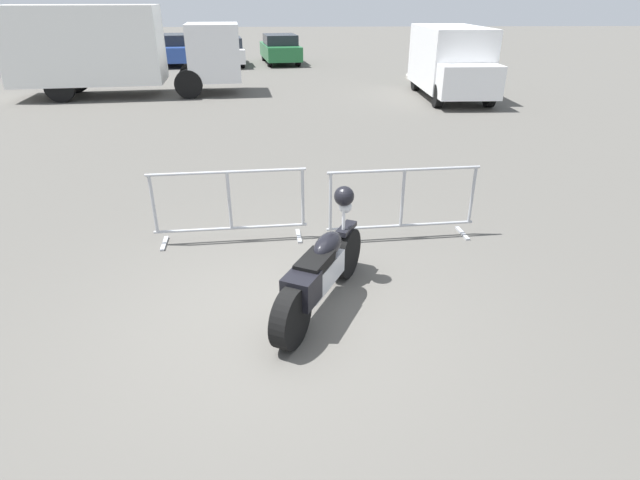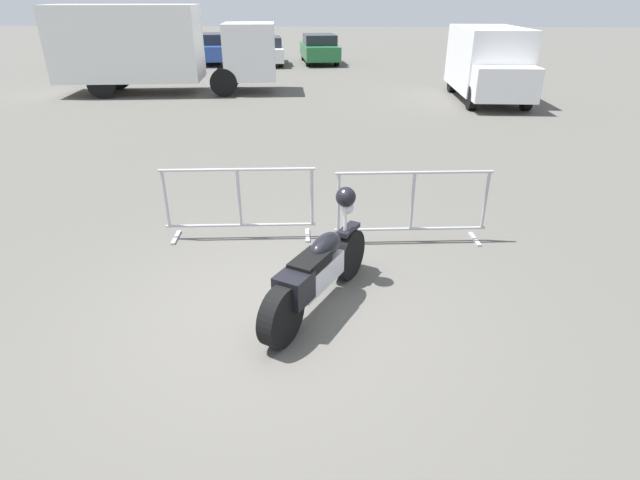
% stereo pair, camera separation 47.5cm
% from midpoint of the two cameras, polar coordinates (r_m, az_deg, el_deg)
% --- Properties ---
extents(ground_plane, '(120.00, 120.00, 0.00)m').
position_cam_midpoint_polar(ground_plane, '(5.67, -3.03, -8.58)').
color(ground_plane, '#54514C').
extents(motorcycle, '(1.10, 2.05, 1.24)m').
position_cam_midpoint_polar(motorcycle, '(5.57, 2.23, -3.51)').
color(motorcycle, black).
rests_on(motorcycle, ground).
extents(crowd_barrier_near, '(2.18, 0.62, 1.07)m').
position_cam_midpoint_polar(crowd_barrier_near, '(7.24, -7.34, 4.22)').
color(crowd_barrier_near, '#9EA0A5').
rests_on(crowd_barrier_near, ground).
extents(crowd_barrier_far, '(2.18, 0.62, 1.07)m').
position_cam_midpoint_polar(crowd_barrier_far, '(7.22, 12.33, 3.77)').
color(crowd_barrier_far, '#9EA0A5').
rests_on(crowd_barrier_far, ground).
extents(box_truck, '(7.92, 3.20, 2.98)m').
position_cam_midpoint_polar(box_truck, '(19.98, -17.75, 20.38)').
color(box_truck, white).
rests_on(box_truck, ground).
extents(delivery_van, '(2.01, 5.00, 2.31)m').
position_cam_midpoint_polar(delivery_van, '(18.84, 19.41, 18.67)').
color(delivery_van, white).
rests_on(delivery_van, ground).
extents(parked_car_black, '(2.39, 4.44, 1.43)m').
position_cam_midpoint_polar(parked_car_black, '(30.72, -21.71, 19.70)').
color(parked_car_black, black).
rests_on(parked_car_black, ground).
extents(parked_car_maroon, '(2.31, 4.29, 1.38)m').
position_cam_midpoint_polar(parked_car_maroon, '(29.32, -16.89, 20.10)').
color(parked_car_maroon, maroon).
rests_on(parked_car_maroon, ground).
extents(parked_car_blue, '(2.49, 4.61, 1.49)m').
position_cam_midpoint_polar(parked_car_blue, '(28.94, -11.20, 20.71)').
color(parked_car_blue, '#284799').
rests_on(parked_car_blue, ground).
extents(parked_car_white, '(2.28, 4.24, 1.36)m').
position_cam_midpoint_polar(parked_car_white, '(27.93, -5.62, 20.75)').
color(parked_car_white, white).
rests_on(parked_car_white, ground).
extents(parked_car_green, '(2.43, 4.50, 1.45)m').
position_cam_midpoint_polar(parked_car_green, '(28.38, 0.44, 21.03)').
color(parked_car_green, '#236B38').
rests_on(parked_car_green, ground).
extents(pedestrian, '(0.39, 0.39, 1.69)m').
position_cam_midpoint_polar(pedestrian, '(20.72, 17.50, 18.57)').
color(pedestrian, '#262838').
rests_on(pedestrian, ground).
extents(planter_island, '(3.54, 3.54, 1.17)m').
position_cam_midpoint_polar(planter_island, '(23.08, 19.18, 17.54)').
color(planter_island, '#ADA89E').
rests_on(planter_island, ground).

